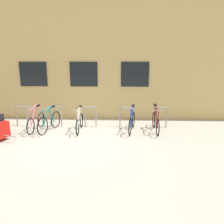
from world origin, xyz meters
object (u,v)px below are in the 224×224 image
Objects in this scene: bicycle_maroon at (156,122)px; bicycle_teal at (50,122)px; bicycle_white at (80,122)px; bicycle_pink at (36,121)px; bicycle_blue at (132,122)px.

bicycle_maroon reaches higher than bicycle_teal.
bicycle_white is 1.79m from bicycle_pink.
bicycle_white is at bearing -178.09° from bicycle_maroon.
bicycle_pink is at bearing -179.03° from bicycle_maroon.
bicycle_pink reaches higher than bicycle_blue.
bicycle_blue is at bearing 1.85° from bicycle_teal.
bicycle_maroon is 3.08m from bicycle_white.
bicycle_teal reaches higher than bicycle_white.
bicycle_maroon is 4.30m from bicycle_teal.
bicycle_teal is (-4.30, -0.14, 0.01)m from bicycle_maroon.
bicycle_maroon is 1.04× the size of bicycle_teal.
bicycle_white is at bearing -0.65° from bicycle_pink.
bicycle_teal is at bearing -6.02° from bicycle_pink.
bicycle_teal is at bearing -178.09° from bicycle_maroon.
bicycle_maroon is at bearing 2.10° from bicycle_blue.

